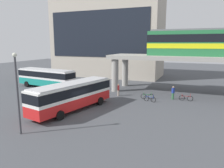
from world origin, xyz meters
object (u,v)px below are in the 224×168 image
at_px(station_building, 107,39).
at_px(bicycle_green, 147,96).
at_px(train, 221,42).
at_px(bicycle_blue, 150,99).
at_px(bus_secondary, 46,76).
at_px(pedestrian_walking_across, 173,93).
at_px(pedestrian_near_building, 118,90).
at_px(bus_main, 73,93).
at_px(bicycle_red, 186,98).

height_order(station_building, bicycle_green, station_building).
xyz_separation_m(train, bicycle_blue, (-8.28, -6.61, -7.36)).
relative_size(bus_secondary, bicycle_blue, 6.50).
relative_size(train, bicycle_green, 11.47).
height_order(bus_secondary, pedestrian_walking_across, bus_secondary).
xyz_separation_m(station_building, pedestrian_walking_across, (17.53, -17.79, -7.85)).
relative_size(train, pedestrian_walking_across, 11.13).
relative_size(pedestrian_near_building, pedestrian_walking_across, 0.98).
relative_size(bus_main, bicycle_green, 6.43).
height_order(bicycle_blue, bicycle_red, same).
relative_size(bus_main, bus_secondary, 1.00).
relative_size(bicycle_green, pedestrian_walking_across, 0.97).
relative_size(train, bicycle_red, 11.28).
xyz_separation_m(bus_main, bicycle_green, (6.66, 8.38, -1.63)).
bearing_deg(station_building, train, -30.41).
distance_m(train, pedestrian_near_building, 15.79).
height_order(train, pedestrian_near_building, train).
distance_m(train, bicycle_blue, 12.90).
bearing_deg(bicycle_blue, bicycle_green, 115.68).
bearing_deg(bicycle_green, pedestrian_near_building, 178.09).
xyz_separation_m(bus_main, bus_secondary, (-11.33, 9.35, 0.00)).
bearing_deg(bus_secondary, bicycle_red, 0.11).
bearing_deg(bus_main, bicycle_red, 38.85).
height_order(bicycle_green, pedestrian_walking_across, pedestrian_walking_across).
distance_m(bus_main, pedestrian_near_building, 8.91).
height_order(bicycle_blue, bicycle_green, same).
bearing_deg(bicycle_green, bicycle_blue, -64.32).
relative_size(station_building, train, 1.24).
height_order(bus_main, pedestrian_near_building, bus_main).
relative_size(bus_main, pedestrian_near_building, 6.40).
height_order(bus_main, bicycle_blue, bus_main).
bearing_deg(pedestrian_near_building, station_building, 117.84).
relative_size(train, pedestrian_near_building, 11.41).
xyz_separation_m(bicycle_blue, pedestrian_near_building, (-4.95, 1.42, 0.48)).
bearing_deg(train, station_building, 149.59).
height_order(bicycle_green, bicycle_red, same).
xyz_separation_m(train, bus_main, (-15.56, -13.71, -5.73)).
xyz_separation_m(train, bicycle_red, (-3.89, -4.32, -7.36)).
distance_m(bicycle_green, pedestrian_near_building, 4.36).
height_order(station_building, bicycle_blue, station_building).
xyz_separation_m(bicycle_green, bicycle_red, (5.00, 1.02, 0.00)).
height_order(bus_main, pedestrian_walking_across, bus_main).
bearing_deg(bus_secondary, bus_main, -39.54).
relative_size(station_building, bicycle_red, 14.02).
height_order(train, bus_secondary, train).
xyz_separation_m(train, bus_secondary, (-26.89, -4.36, -5.73)).
bearing_deg(train, bicycle_green, -149.06).
bearing_deg(bus_secondary, pedestrian_walking_across, 0.41).
bearing_deg(train, pedestrian_walking_across, -143.16).
xyz_separation_m(bicycle_blue, pedestrian_walking_across, (2.67, 2.40, 0.50)).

